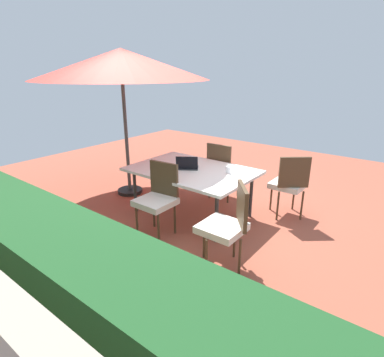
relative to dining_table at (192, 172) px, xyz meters
name	(u,v)px	position (x,y,z in m)	size (l,w,h in m)	color
ground_plane	(192,214)	(0.00, 0.00, -0.69)	(10.00, 10.00, 0.02)	#9E4C38
hedge_row	(26,257)	(0.00, 2.49, -0.17)	(6.30, 0.69, 1.03)	#1E4C23
dining_table	(192,172)	(0.00, 0.00, 0.00)	(1.81, 1.23, 0.73)	silver
patio_umbrella	(121,65)	(1.44, -0.01, 1.51)	(2.83, 2.83, 2.45)	#4C4C4C
chair_south	(223,168)	(-0.03, -0.81, -0.13)	(0.46, 0.47, 0.98)	silver
chair_north	(158,196)	(-0.02, 0.76, -0.13)	(0.47, 0.48, 0.98)	silver
chair_northwest	(228,223)	(-1.15, 0.84, -0.13)	(0.58, 0.58, 0.98)	silver
chair_southwest	(290,182)	(-1.19, -0.82, -0.13)	(0.58, 0.58, 0.98)	silver
laptop	(187,166)	(0.06, 0.03, 0.09)	(0.40, 0.38, 0.21)	#2D2D33
cup	(228,170)	(-0.51, -0.18, 0.10)	(0.06, 0.06, 0.10)	white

